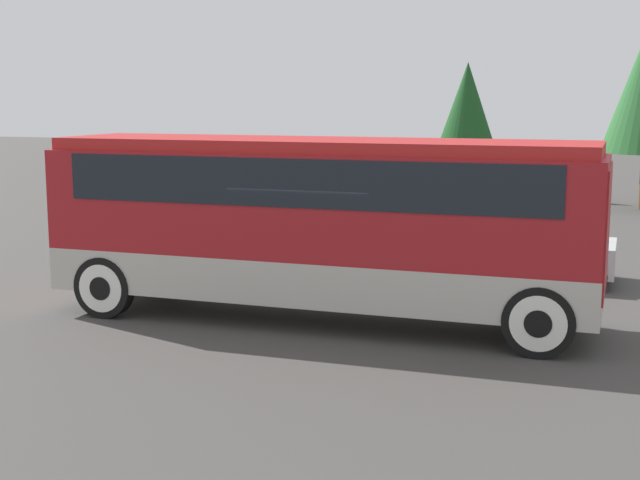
{
  "coord_description": "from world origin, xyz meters",
  "views": [
    {
      "loc": [
        5.17,
        -14.94,
        4.04
      ],
      "look_at": [
        0.0,
        0.0,
        1.48
      ],
      "focal_mm": 50.0,
      "sensor_mm": 36.0,
      "label": 1
    }
  ],
  "objects": [
    {
      "name": "parked_car_near",
      "position": [
        -4.64,
        5.73,
        0.64
      ],
      "size": [
        4.58,
        1.86,
        1.29
      ],
      "color": "#7A6B5B",
      "rests_on": "ground_plane"
    },
    {
      "name": "ground_plane",
      "position": [
        0.0,
        0.0,
        0.0
      ],
      "size": [
        120.0,
        120.0,
        0.0
      ],
      "primitive_type": "plane",
      "color": "#423F3D"
    },
    {
      "name": "parked_car_mid",
      "position": [
        2.58,
        5.0,
        0.72
      ],
      "size": [
        4.79,
        1.96,
        1.46
      ],
      "color": "#BCBCC1",
      "rests_on": "ground_plane"
    },
    {
      "name": "tour_bus",
      "position": [
        0.1,
        -0.0,
        1.98
      ],
      "size": [
        9.83,
        2.52,
        3.29
      ],
      "color": "#B7B2A8",
      "rests_on": "ground_plane"
    },
    {
      "name": "tree_right",
      "position": [
        -1.24,
        22.2,
        3.46
      ],
      "size": [
        2.67,
        2.67,
        5.43
      ],
      "color": "brown",
      "rests_on": "ground_plane"
    }
  ]
}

